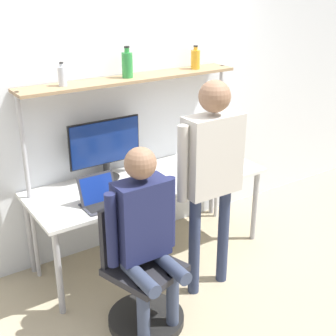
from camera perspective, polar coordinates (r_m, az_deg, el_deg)
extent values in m
plane|color=tan|center=(4.12, 0.78, -12.93)|extent=(12.00, 12.00, 0.00)
cube|color=silver|center=(4.19, -5.52, 8.06)|extent=(8.00, 0.06, 2.70)
cube|color=silver|center=(4.05, -2.40, -1.67)|extent=(2.08, 0.77, 0.03)
cylinder|color=#A5A5AA|center=(3.61, -13.17, -12.34)|extent=(0.05, 0.05, 0.71)
cylinder|color=#A5A5AA|center=(4.53, 10.53, -4.54)|extent=(0.05, 0.05, 0.71)
cylinder|color=#A5A5AA|center=(4.14, -16.46, -7.85)|extent=(0.05, 0.05, 0.71)
cylinder|color=#A5A5AA|center=(4.96, 5.39, -1.75)|extent=(0.05, 0.05, 0.71)
cube|color=#997A56|center=(3.98, -4.38, 10.82)|extent=(1.97, 0.28, 0.02)
cylinder|color=#B2B2B7|center=(3.87, -16.58, -2.73)|extent=(0.04, 0.04, 1.60)
cylinder|color=#B2B2B7|center=(4.72, 6.16, 2.73)|extent=(0.04, 0.04, 1.60)
cylinder|color=black|center=(4.12, -7.43, -1.10)|extent=(0.22, 0.22, 0.01)
cylinder|color=black|center=(4.09, -7.48, -0.18)|extent=(0.06, 0.06, 0.13)
cube|color=black|center=(4.01, -7.70, 3.15)|extent=(0.65, 0.01, 0.39)
cube|color=navy|center=(4.00, -7.65, 3.12)|extent=(0.63, 0.02, 0.37)
cube|color=#333338|center=(3.63, -7.98, -4.55)|extent=(0.30, 0.24, 0.01)
cube|color=black|center=(3.61, -7.87, -4.58)|extent=(0.26, 0.13, 0.00)
cube|color=#333338|center=(3.64, -8.62, -2.47)|extent=(0.30, 0.09, 0.22)
cube|color=navy|center=(3.64, -8.58, -2.53)|extent=(0.26, 0.07, 0.19)
cube|color=silver|center=(3.74, -4.80, -3.56)|extent=(0.07, 0.15, 0.01)
cube|color=black|center=(3.73, -4.80, -3.49)|extent=(0.06, 0.13, 0.00)
cylinder|color=black|center=(3.64, -2.67, -17.85)|extent=(0.56, 0.56, 0.06)
cylinder|color=#4C4C51|center=(3.51, -2.74, -15.17)|extent=(0.06, 0.06, 0.37)
cube|color=#26262B|center=(3.38, -2.81, -12.34)|extent=(0.57, 0.57, 0.05)
cube|color=#26262B|center=(3.37, -5.54, -7.50)|extent=(0.41, 0.16, 0.45)
cylinder|color=#38425B|center=(3.35, -3.02, -17.41)|extent=(0.09, 0.09, 0.48)
cylinder|color=#38425B|center=(3.45, 0.57, -16.01)|extent=(0.09, 0.09, 0.48)
cylinder|color=#38425B|center=(3.19, -3.41, -13.18)|extent=(0.10, 0.38, 0.10)
cylinder|color=#38425B|center=(3.30, 0.29, -11.85)|extent=(0.10, 0.38, 0.10)
cube|color=#1E234C|center=(3.19, -3.22, -6.23)|extent=(0.37, 0.20, 0.56)
cylinder|color=#1E234C|center=(3.11, -6.90, -7.59)|extent=(0.08, 0.08, 0.53)
cylinder|color=#1E234C|center=(3.31, 0.24, -5.42)|extent=(0.08, 0.08, 0.53)
sphere|color=#8C664C|center=(3.02, -3.39, 0.58)|extent=(0.22, 0.22, 0.22)
cylinder|color=#2D3856|center=(3.70, 3.23, -9.47)|extent=(0.09, 0.09, 0.86)
cylinder|color=#2D3856|center=(3.86, 6.74, -8.15)|extent=(0.09, 0.09, 0.86)
cube|color=beige|center=(3.46, 5.43, 1.61)|extent=(0.45, 0.20, 0.61)
cylinder|color=beige|center=(3.31, 1.78, 0.46)|extent=(0.08, 0.08, 0.58)
cylinder|color=beige|center=(3.63, 8.75, 2.22)|extent=(0.08, 0.08, 0.58)
sphere|color=#8C664C|center=(3.33, 5.71, 8.69)|extent=(0.23, 0.23, 0.23)
cylinder|color=gold|center=(4.31, 3.36, 13.05)|extent=(0.08, 0.08, 0.17)
cylinder|color=gold|center=(4.30, 3.39, 14.35)|extent=(0.04, 0.04, 0.03)
cylinder|color=black|center=(4.29, 3.39, 14.62)|extent=(0.04, 0.04, 0.01)
cylinder|color=silver|center=(3.71, -12.76, 10.82)|extent=(0.06, 0.06, 0.14)
cylinder|color=silver|center=(3.69, -12.87, 12.12)|extent=(0.03, 0.03, 0.03)
cylinder|color=black|center=(3.69, -12.90, 12.40)|extent=(0.03, 0.03, 0.01)
cylinder|color=#2D8C3F|center=(3.94, -4.98, 12.38)|extent=(0.09, 0.09, 0.20)
cylinder|color=#2D8C3F|center=(3.92, -5.05, 14.13)|extent=(0.04, 0.04, 0.04)
cylinder|color=black|center=(3.91, -5.06, 14.50)|extent=(0.04, 0.04, 0.01)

